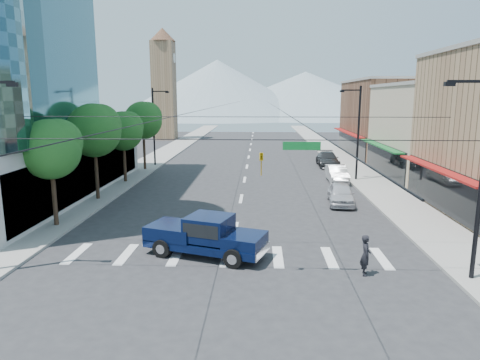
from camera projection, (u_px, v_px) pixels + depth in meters
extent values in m
plane|color=#28282B|center=(229.00, 268.00, 20.33)|extent=(160.00, 160.00, 0.00)
cube|color=gray|center=(164.00, 154.00, 60.06)|extent=(4.00, 120.00, 0.15)
cube|color=gray|center=(336.00, 155.00, 59.00)|extent=(4.00, 120.00, 0.15)
cube|color=tan|center=(448.00, 133.00, 42.11)|extent=(12.00, 14.00, 9.00)
cube|color=brown|center=(397.00, 119.00, 57.71)|extent=(12.00, 18.00, 10.00)
cube|color=#8C6B4C|center=(164.00, 91.00, 80.13)|extent=(4.00, 4.00, 18.00)
cone|color=brown|center=(162.00, 34.00, 78.17)|extent=(4.80, 4.80, 2.40)
cone|color=gray|center=(217.00, 89.00, 165.96)|extent=(80.00, 80.00, 22.00)
cone|color=gray|center=(305.00, 94.00, 174.60)|extent=(90.00, 90.00, 18.00)
cylinder|color=black|center=(54.00, 191.00, 26.27)|extent=(0.28, 0.28, 4.55)
sphere|color=#1C541C|center=(50.00, 149.00, 25.77)|extent=(3.64, 3.64, 3.64)
sphere|color=#1C541C|center=(59.00, 142.00, 25.97)|extent=(2.86, 2.86, 2.86)
cylinder|color=black|center=(96.00, 168.00, 33.08)|extent=(0.28, 0.28, 5.11)
sphere|color=#1C541C|center=(94.00, 130.00, 32.52)|extent=(4.09, 4.09, 4.09)
sphere|color=#1C541C|center=(100.00, 125.00, 32.72)|extent=(3.21, 3.21, 3.21)
cylinder|color=black|center=(124.00, 159.00, 40.00)|extent=(0.28, 0.28, 4.55)
sphere|color=#1C541C|center=(123.00, 131.00, 39.50)|extent=(3.64, 3.64, 3.64)
sphere|color=#1C541C|center=(128.00, 127.00, 39.70)|extent=(2.86, 2.86, 2.86)
cylinder|color=black|center=(144.00, 147.00, 46.81)|extent=(0.28, 0.28, 5.11)
sphere|color=#1C541C|center=(143.00, 120.00, 46.25)|extent=(4.09, 4.09, 4.09)
sphere|color=#1C541C|center=(147.00, 117.00, 46.45)|extent=(3.21, 3.21, 3.21)
cylinder|color=black|center=(226.00, 140.00, 18.16)|extent=(21.60, 0.04, 0.04)
imported|color=gold|center=(261.00, 164.00, 18.29)|extent=(0.16, 0.20, 1.00)
cube|color=#0C6626|center=(302.00, 146.00, 18.07)|extent=(1.60, 0.06, 0.35)
cylinder|color=black|center=(154.00, 128.00, 49.36)|extent=(0.20, 0.20, 9.00)
cube|color=black|center=(160.00, 91.00, 48.53)|extent=(1.80, 0.12, 0.12)
cube|color=black|center=(167.00, 92.00, 48.52)|extent=(0.40, 0.25, 0.18)
cylinder|color=black|center=(358.00, 134.00, 40.56)|extent=(0.20, 0.20, 9.00)
cube|color=black|center=(351.00, 90.00, 39.81)|extent=(1.80, 0.12, 0.12)
cube|color=black|center=(342.00, 91.00, 39.87)|extent=(0.40, 0.25, 0.18)
cube|color=#071134|center=(206.00, 244.00, 21.83)|extent=(6.48, 4.02, 0.39)
cube|color=#071134|center=(245.00, 240.00, 20.99)|extent=(2.34, 2.55, 0.61)
cube|color=#071134|center=(209.00, 228.00, 21.58)|extent=(2.64, 2.61, 1.22)
cube|color=black|center=(209.00, 225.00, 21.56)|extent=(2.44, 2.57, 0.66)
cube|color=#071134|center=(175.00, 231.00, 22.36)|extent=(3.11, 2.90, 0.72)
cube|color=silver|center=(262.00, 251.00, 20.76)|extent=(0.79, 2.04, 0.39)
cube|color=silver|center=(154.00, 237.00, 22.90)|extent=(0.79, 2.04, 0.33)
cylinder|color=black|center=(233.00, 259.00, 20.22)|extent=(0.99, 0.61, 0.93)
cylinder|color=black|center=(248.00, 244.00, 22.14)|extent=(0.99, 0.61, 0.93)
cylinder|color=black|center=(162.00, 248.00, 21.57)|extent=(0.99, 0.61, 0.93)
cylinder|color=black|center=(182.00, 236.00, 23.50)|extent=(0.99, 0.61, 0.93)
imported|color=black|center=(366.00, 255.00, 19.34)|extent=(0.53, 0.74, 1.89)
imported|color=silver|center=(341.00, 194.00, 32.24)|extent=(2.32, 4.79, 1.58)
imported|color=beige|center=(337.00, 174.00, 40.68)|extent=(1.73, 4.82, 1.58)
imported|color=#2A2A2C|center=(328.00, 159.00, 49.84)|extent=(2.40, 5.72, 1.65)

